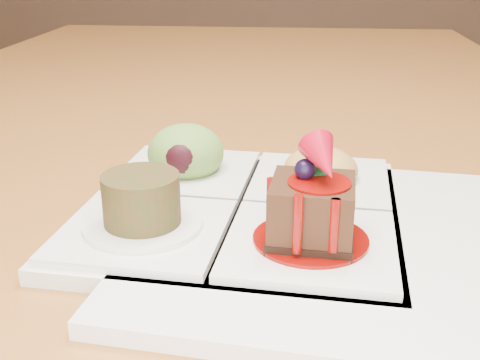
{
  "coord_description": "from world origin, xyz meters",
  "views": [
    {
      "loc": [
        0.11,
        -0.69,
        0.96
      ],
      "look_at": [
        0.07,
        -0.26,
        0.79
      ],
      "focal_mm": 45.0,
      "sensor_mm": 36.0,
      "label": 1
    }
  ],
  "objects": [
    {
      "name": "dining_table",
      "position": [
        0.0,
        0.0,
        0.68
      ],
      "size": [
        1.0,
        1.8,
        0.75
      ],
      "color": "olive",
      "rests_on": "ground"
    },
    {
      "name": "sampler_plate",
      "position": [
        0.07,
        -0.26,
        0.77
      ],
      "size": [
        0.27,
        0.27,
        0.1
      ],
      "rotation": [
        0.0,
        0.0,
        -0.09
      ],
      "color": "white",
      "rests_on": "dining_table"
    },
    {
      "name": "second_plate",
      "position": [
        0.14,
        -0.3,
        0.76
      ],
      "size": [
        0.32,
        0.32,
        0.01
      ],
      "primitive_type": "cube",
      "rotation": [
        0.0,
        0.0,
        -0.12
      ],
      "color": "white",
      "rests_on": "dining_table"
    }
  ]
}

